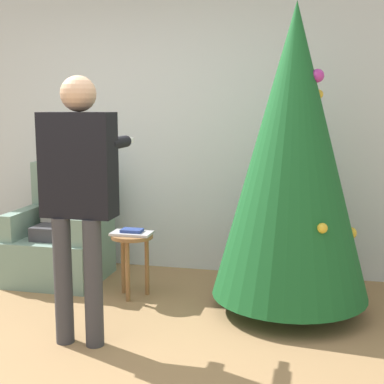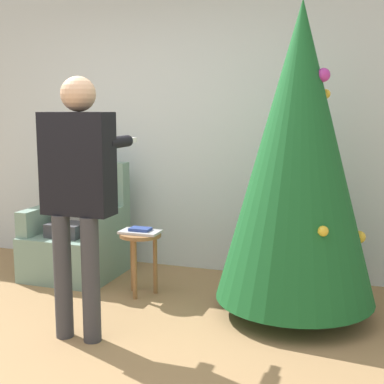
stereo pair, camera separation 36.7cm
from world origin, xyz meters
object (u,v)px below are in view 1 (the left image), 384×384
at_px(person_standing, 79,184).
at_px(side_stool, 132,247).
at_px(armchair, 63,241).
at_px(christmas_tree, 293,153).
at_px(person_seated, 59,207).

relative_size(person_standing, side_stool, 3.33).
height_order(armchair, person_standing, person_standing).
height_order(christmas_tree, side_stool, christmas_tree).
bearing_deg(person_standing, armchair, 121.86).
distance_m(person_seated, person_standing, 1.43).
relative_size(christmas_tree, side_stool, 4.37).
height_order(person_seated, side_stool, person_seated).
xyz_separation_m(christmas_tree, person_standing, (-1.31, -0.85, -0.15)).
bearing_deg(person_standing, person_seated, 122.67).
relative_size(person_seated, person_standing, 0.70).
xyz_separation_m(armchair, person_seated, (0.00, -0.04, 0.32)).
xyz_separation_m(person_seated, person_standing, (0.74, -1.15, 0.40)).
bearing_deg(side_stool, christmas_tree, -1.14).
bearing_deg(side_stool, person_standing, -92.68).
xyz_separation_m(christmas_tree, side_stool, (-1.27, 0.03, -0.79)).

